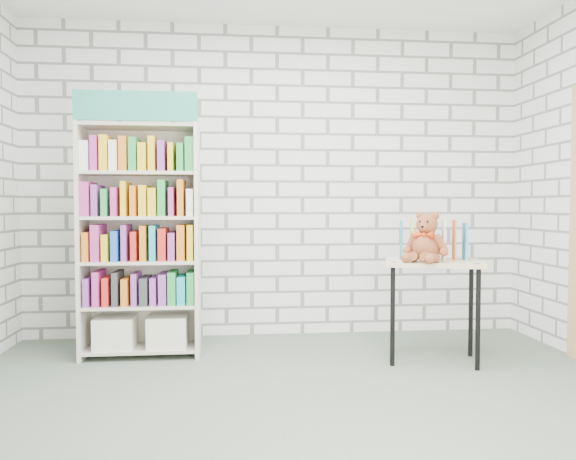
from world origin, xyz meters
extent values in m
plane|color=#4E5B4D|center=(0.00, 0.00, 0.00)|extent=(4.50, 4.50, 0.00)
cube|color=silver|center=(0.00, 2.00, 1.40)|extent=(4.50, 0.02, 2.80)
cube|color=silver|center=(0.00, -2.00, 1.40)|extent=(4.50, 0.02, 2.80)
cube|color=beige|center=(-1.56, 1.35, 0.90)|extent=(0.03, 0.35, 1.81)
cube|color=beige|center=(-0.68, 1.35, 0.90)|extent=(0.03, 0.35, 1.81)
cube|color=beige|center=(-1.12, 1.52, 0.90)|extent=(0.90, 0.02, 1.81)
cube|color=teal|center=(-1.12, 1.18, 1.92)|extent=(0.90, 0.02, 0.22)
cube|color=beige|center=(-1.12, 1.35, 0.06)|extent=(0.84, 0.33, 0.03)
cube|color=beige|center=(-1.12, 1.35, 0.40)|extent=(0.84, 0.33, 0.03)
cube|color=beige|center=(-1.12, 1.35, 0.74)|extent=(0.84, 0.33, 0.03)
cube|color=beige|center=(-1.12, 1.35, 1.09)|extent=(0.84, 0.33, 0.03)
cube|color=beige|center=(-1.12, 1.35, 1.43)|extent=(0.84, 0.33, 0.03)
cube|color=beige|center=(-1.12, 1.35, 1.79)|extent=(0.84, 0.33, 0.03)
cube|color=silver|center=(-1.32, 1.35, 0.19)|extent=(0.30, 0.29, 0.24)
cube|color=silver|center=(-0.92, 1.35, 0.19)|extent=(0.30, 0.29, 0.24)
cube|color=orange|center=(-1.12, 1.34, 0.54)|extent=(0.84, 0.29, 0.24)
cube|color=#BF338C|center=(-1.12, 1.34, 0.88)|extent=(0.84, 0.29, 0.24)
cube|color=#19A5B2|center=(-1.12, 1.34, 1.22)|extent=(0.84, 0.29, 0.24)
cube|color=white|center=(-1.12, 1.34, 1.56)|extent=(0.84, 0.29, 0.24)
cube|color=tan|center=(1.10, 0.98, 0.75)|extent=(0.82, 0.68, 0.03)
cylinder|color=black|center=(0.75, 0.88, 0.37)|extent=(0.03, 0.03, 0.73)
cylinder|color=black|center=(0.86, 1.25, 0.37)|extent=(0.03, 0.03, 0.73)
cylinder|color=black|center=(1.33, 0.71, 0.37)|extent=(0.03, 0.03, 0.73)
cylinder|color=black|center=(1.44, 1.08, 0.37)|extent=(0.03, 0.03, 0.73)
cylinder|color=black|center=(0.77, 0.89, 0.76)|extent=(0.05, 0.05, 0.01)
cylinder|color=black|center=(1.32, 0.72, 0.76)|extent=(0.05, 0.05, 0.01)
cube|color=teal|center=(0.90, 1.16, 0.91)|extent=(0.08, 0.21, 0.29)
cube|color=yellow|center=(0.98, 1.13, 0.91)|extent=(0.08, 0.21, 0.29)
cube|color=orange|center=(1.05, 1.11, 0.91)|extent=(0.08, 0.21, 0.29)
cube|color=black|center=(1.13, 1.09, 0.91)|extent=(0.08, 0.21, 0.29)
cube|color=white|center=(1.21, 1.07, 0.91)|extent=(0.08, 0.21, 0.29)
cube|color=#CF5624|center=(1.28, 1.04, 0.91)|extent=(0.08, 0.21, 0.29)
cube|color=#3692CC|center=(1.36, 1.02, 0.91)|extent=(0.08, 0.21, 0.29)
ellipsoid|color=maroon|center=(1.02, 0.91, 0.87)|extent=(0.22, 0.19, 0.22)
sphere|color=maroon|center=(1.02, 0.91, 1.04)|extent=(0.16, 0.16, 0.16)
sphere|color=maroon|center=(0.98, 0.96, 1.10)|extent=(0.06, 0.06, 0.06)
sphere|color=maroon|center=(1.07, 0.88, 1.10)|extent=(0.06, 0.06, 0.06)
sphere|color=maroon|center=(0.98, 0.86, 1.02)|extent=(0.06, 0.06, 0.06)
sphere|color=black|center=(0.96, 0.88, 1.06)|extent=(0.02, 0.02, 0.02)
sphere|color=black|center=(1.00, 0.84, 1.06)|extent=(0.02, 0.02, 0.02)
sphere|color=black|center=(0.96, 0.84, 1.02)|extent=(0.02, 0.02, 0.02)
cylinder|color=maroon|center=(0.92, 0.97, 0.90)|extent=(0.10, 0.13, 0.15)
cylinder|color=maroon|center=(1.09, 0.82, 0.90)|extent=(0.13, 0.08, 0.15)
sphere|color=maroon|center=(0.89, 0.97, 0.84)|extent=(0.06, 0.06, 0.06)
sphere|color=maroon|center=(1.10, 0.79, 0.84)|extent=(0.06, 0.06, 0.06)
cylinder|color=maroon|center=(0.90, 0.87, 0.81)|extent=(0.12, 0.18, 0.09)
cylinder|color=maroon|center=(1.00, 0.79, 0.81)|extent=(0.17, 0.14, 0.09)
sphere|color=maroon|center=(0.84, 0.83, 0.80)|extent=(0.08, 0.08, 0.08)
sphere|color=maroon|center=(0.97, 0.71, 0.80)|extent=(0.08, 0.08, 0.08)
cone|color=red|center=(0.95, 0.88, 0.97)|extent=(0.09, 0.08, 0.06)
cone|color=red|center=(1.01, 0.84, 0.97)|extent=(0.09, 0.08, 0.06)
sphere|color=red|center=(0.98, 0.86, 0.97)|extent=(0.03, 0.03, 0.03)
camera|label=1|loc=(-0.44, -3.10, 1.17)|focal=35.00mm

